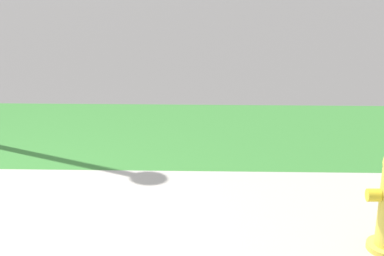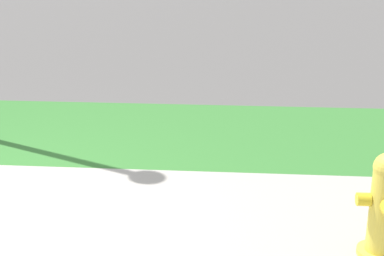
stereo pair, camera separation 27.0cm
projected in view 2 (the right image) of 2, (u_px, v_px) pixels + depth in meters
grass_verge at (33, 128)px, 6.42m from camera, size 18.00×2.43×0.01m
fire_hydrant_mid_block at (384, 206)px, 3.56m from camera, size 0.37×0.34×0.80m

